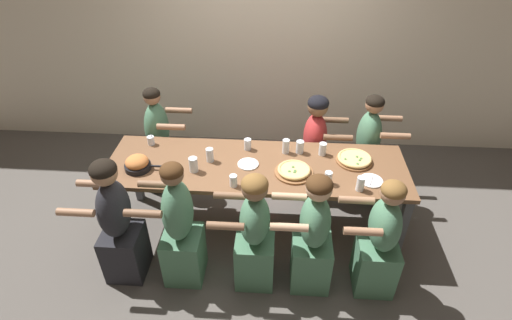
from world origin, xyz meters
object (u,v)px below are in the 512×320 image
Objects in this scene: drinking_glass_d at (210,156)px; diner_near_left at (118,225)px; drinking_glass_b at (286,146)px; diner_near_right at (380,242)px; pizza_board_second at (354,159)px; cocktail_glass_blue at (151,141)px; pizza_board_main at (294,171)px; drinking_glass_e at (328,178)px; drinking_glass_a at (323,149)px; diner_far_right at (366,152)px; diner_near_center at (254,235)px; skillet_bowl at (137,164)px; drinking_glass_f at (300,147)px; diner_near_midleft at (180,229)px; drinking_glass_g at (248,145)px; diner_far_left at (160,144)px; empty_plate_b at (248,164)px; diner_far_midright at (314,150)px; diner_near_midright at (313,238)px; drinking_glass_c at (360,185)px; drinking_glass_i at (193,165)px; drinking_glass_h at (233,181)px.

diner_near_left is (-0.67, -0.65, -0.27)m from drinking_glass_d.
diner_near_right is (0.77, -0.83, -0.33)m from drinking_glass_b.
pizza_board_second is 1.92m from cocktail_glass_blue.
pizza_board_main is 0.31m from drinking_glass_e.
drinking_glass_a reaches higher than pizza_board_second.
pizza_board_main is 0.77m from drinking_glass_d.
diner_far_right reaches higher than diner_near_center.
skillet_bowl is 0.40m from cocktail_glass_blue.
drinking_glass_f is (-0.23, 0.45, 0.01)m from drinking_glass_e.
diner_near_midleft reaches higher than pizza_board_main.
skillet_bowl is 3.06× the size of drinking_glass_g.
drinking_glass_f is 1.55m from diner_far_left.
diner_near_left is (-1.02, -0.61, -0.22)m from empty_plate_b.
drinking_glass_f reaches higher than pizza_board_main.
diner_near_left reaches higher than cocktail_glass_blue.
drinking_glass_a is 1.76m from diner_far_left.
diner_near_midleft is (-1.15, -1.24, 0.00)m from diner_far_midright.
drinking_glass_b is 0.12× the size of diner_near_midright.
pizza_board_second is at bearing -18.29° from drinking_glass_a.
drinking_glass_d is at bearing 166.00° from drinking_glass_c.
pizza_board_main is at bearing -76.91° from drinking_glass_b.
drinking_glass_e reaches higher than empty_plate_b.
drinking_glass_c is 0.11× the size of diner_near_midright.
empty_plate_b is 1.47× the size of drinking_glass_c.
drinking_glass_a is 0.10× the size of diner_near_midleft.
drinking_glass_i is (-0.44, -0.37, 0.01)m from drinking_glass_g.
diner_far_midright is 1.04× the size of diner_near_center.
diner_near_midright is (0.67, -0.31, -0.29)m from drinking_glass_h.
pizza_board_main is at bearing 17.36° from diner_near_midright.
cocktail_glass_blue is 1.30m from drinking_glass_b.
diner_near_left is at bearing -96.67° from skillet_bowl.
drinking_glass_e is 0.10× the size of diner_far_left.
skillet_bowl is 2.59× the size of drinking_glass_c.
diner_near_right reaches higher than empty_plate_b.
empty_plate_b is 0.17× the size of diner_near_right.
drinking_glass_d is at bearing -59.11° from diner_far_midright.
pizza_board_second is 0.87m from diner_near_midright.
pizza_board_main is 1.02× the size of skillet_bowl.
pizza_board_second is 0.29× the size of diner_near_midright.
diner_far_midright is 0.54m from diner_far_right.
drinking_glass_c is 0.11× the size of diner_far_right.
diner_near_left is at bearing -161.58° from drinking_glass_h.
pizza_board_second is 0.29× the size of diner_far_midright.
diner_near_right is at bearing -90.00° from diner_near_midright.
diner_near_center is (0.10, -0.61, -0.26)m from empty_plate_b.
empty_plate_b is 1.21m from diner_near_left.
pizza_board_second is at bearing -49.60° from diner_near_center.
diner_near_midright reaches higher than drinking_glass_a.
drinking_glass_h is 0.47m from diner_near_center.
pizza_board_second is at bearing 21.80° from drinking_glass_h.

